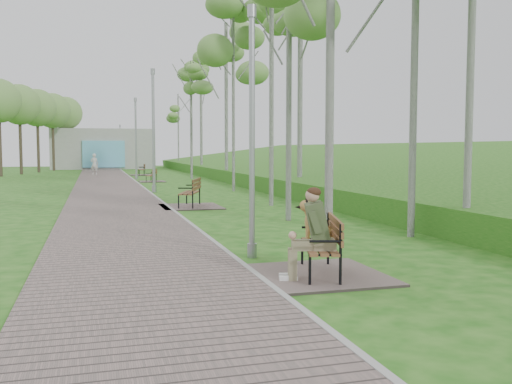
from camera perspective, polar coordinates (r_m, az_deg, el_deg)
ground at (r=9.66m, az=-0.70°, el=-7.86°), size 120.00×120.00×0.00m
walkway at (r=30.69m, az=-14.53°, el=0.45°), size 3.50×67.00×0.04m
kerb at (r=30.78m, az=-11.28°, el=0.53°), size 0.10×67.00×0.05m
embankment at (r=32.58m, az=10.50°, el=0.70°), size 14.00×70.00×1.60m
building_north at (r=60.09m, az=-15.04°, el=4.18°), size 10.00×5.20×4.00m
bench_main at (r=9.16m, az=6.19°, el=-5.54°), size 1.93×2.14×1.68m
bench_second at (r=19.98m, az=-6.66°, el=-0.85°), size 2.04×2.26×1.25m
bench_third at (r=35.59m, az=-10.40°, el=1.29°), size 1.56×1.73×0.96m
bench_far at (r=44.47m, az=-11.36°, el=1.91°), size 1.74×1.93×1.07m
lamp_post_near at (r=10.58m, az=-0.40°, el=5.06°), size 0.18×0.18×4.65m
lamp_post_second at (r=27.00m, az=-10.21°, el=5.64°), size 0.22×0.22×5.72m
lamp_post_third at (r=38.61m, az=-11.91°, el=4.98°), size 0.21×0.21×5.38m
lamp_post_far at (r=58.67m, az=-13.41°, el=4.27°), size 0.17×0.17×4.42m
pedestrian_near at (r=45.91m, az=-15.85°, el=2.69°), size 0.71×0.61×1.66m
birch_mid_c at (r=27.80m, az=-2.30°, el=14.87°), size 2.55×2.55×9.06m
birch_far_a at (r=34.40m, az=-3.01°, el=13.74°), size 2.90×2.90×9.74m
birch_far_b at (r=39.02m, az=-6.52°, el=10.48°), size 2.33×2.33×7.91m
birch_far_c at (r=44.41m, az=-5.54°, el=12.10°), size 2.69×2.69×10.22m
birch_distant_b at (r=57.58m, az=-7.80°, el=8.34°), size 2.26×2.26×7.72m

